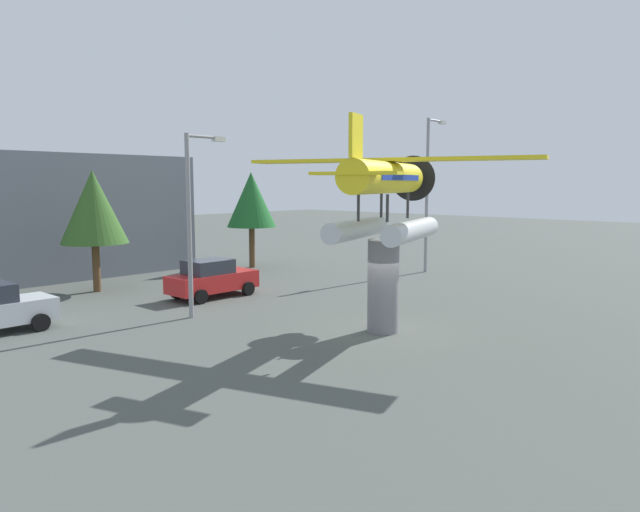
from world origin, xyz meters
name	(u,v)px	position (x,y,z in m)	size (l,w,h in m)	color
ground_plane	(382,332)	(0.00, 0.00, 0.00)	(140.00, 140.00, 0.00)	#4C514C
display_pedestal	(383,286)	(0.00, 0.00, 1.64)	(1.10, 1.10, 3.27)	slate
floatplane_monument	(386,191)	(0.12, 0.04, 4.94)	(7.20, 10.22, 4.00)	silver
car_mid_red	(212,278)	(-0.14, 9.62, 0.88)	(4.20, 2.02, 1.76)	red
streetlight_primary	(193,211)	(-3.04, 6.84, 4.18)	(1.84, 0.28, 7.11)	gray
streetlight_secondary	(429,185)	(13.43, 6.62, 5.14)	(1.84, 0.28, 8.97)	gray
storefront_building	(62,215)	(-1.37, 22.00, 3.41)	(13.25, 7.24, 6.82)	slate
tree_east	(94,207)	(-3.01, 14.92, 4.08)	(3.16, 3.16, 5.86)	brown
tree_center_back	(251,200)	(7.55, 15.63, 4.20)	(3.04, 3.04, 5.92)	brown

